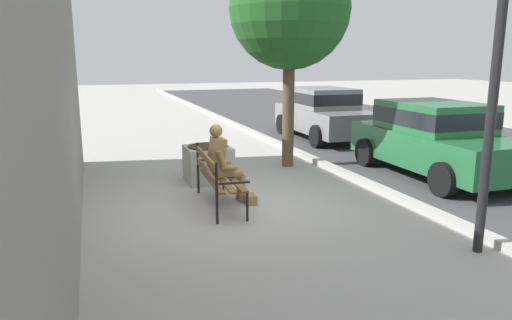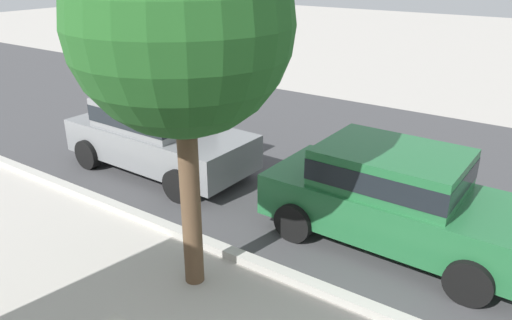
% 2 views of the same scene
% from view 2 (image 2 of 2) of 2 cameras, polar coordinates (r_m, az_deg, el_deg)
% --- Properties ---
extents(street_surface, '(60.00, 9.00, 0.01)m').
position_cam_2_polar(street_surface, '(10.59, 23.77, -3.01)').
color(street_surface, '#424244').
rests_on(street_surface, ground).
extents(curb_stone, '(60.00, 0.20, 0.12)m').
position_cam_2_polar(curb_stone, '(6.67, 14.92, -17.03)').
color(curb_stone, '#B2AFA8').
rests_on(curb_stone, ground).
extents(street_tree_near_bench, '(2.66, 2.66, 4.85)m').
position_cam_2_polar(street_tree_near_bench, '(5.88, -8.77, 15.16)').
color(street_tree_near_bench, brown).
rests_on(street_tree_near_bench, ground).
extents(parked_car_grey, '(4.13, 1.98, 1.56)m').
position_cam_2_polar(parked_car_grey, '(10.47, -11.39, 3.20)').
color(parked_car_grey, slate).
rests_on(parked_car_grey, ground).
extents(parked_car_green, '(4.13, 1.98, 1.56)m').
position_cam_2_polar(parked_car_green, '(7.87, 15.80, -3.86)').
color(parked_car_green, '#236638').
rests_on(parked_car_green, ground).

